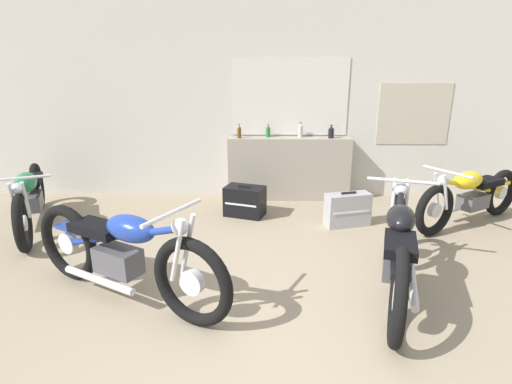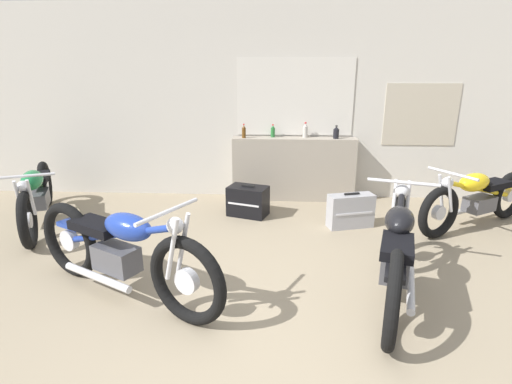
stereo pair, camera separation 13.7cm
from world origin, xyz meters
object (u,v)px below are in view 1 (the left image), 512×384
object	(u,v)px
bottle_right_center	(331,132)
motorcycle_blue	(123,253)
bottle_leftmost	(239,132)
hard_case_black	(245,201)
bottle_left_center	(268,131)
motorcycle_black	(398,250)
motorcycle_yellow	(471,195)
motorcycle_green	(30,197)
hard_case_silver	(348,210)
bottle_center	(300,130)

from	to	relation	value
bottle_right_center	motorcycle_blue	bearing A→B (deg)	-127.94
bottle_leftmost	hard_case_black	world-z (taller)	bottle_leftmost
bottle_left_center	motorcycle_blue	bearing A→B (deg)	-113.64
bottle_leftmost	bottle_left_center	size ratio (longest dim) A/B	1.09
motorcycle_black	hard_case_black	distance (m)	2.40
motorcycle_black	motorcycle_yellow	size ratio (longest dim) A/B	1.12
motorcycle_green	motorcycle_blue	world-z (taller)	motorcycle_blue
motorcycle_yellow	bottle_leftmost	bearing A→B (deg)	161.80
bottle_right_center	hard_case_silver	distance (m)	1.32
motorcycle_yellow	motorcycle_blue	size ratio (longest dim) A/B	0.90
motorcycle_yellow	hard_case_black	world-z (taller)	motorcycle_yellow
bottle_left_center	motorcycle_yellow	size ratio (longest dim) A/B	0.11
bottle_center	motorcycle_blue	size ratio (longest dim) A/B	0.11
bottle_center	motorcycle_black	distance (m)	2.85
bottle_center	motorcycle_blue	xyz separation A→B (m)	(-1.71, -2.83, -0.59)
motorcycle_black	motorcycle_blue	bearing A→B (deg)	-177.15
bottle_center	motorcycle_black	xyz separation A→B (m)	(0.61, -2.72, -0.60)
motorcycle_blue	motorcycle_yellow	bearing A→B (deg)	25.25
bottle_leftmost	motorcycle_yellow	size ratio (longest dim) A/B	0.12
motorcycle_blue	bottle_leftmost	bearing A→B (deg)	73.29
motorcycle_green	motorcycle_black	bearing A→B (deg)	-20.23
motorcycle_yellow	motorcycle_green	bearing A→B (deg)	-178.18
motorcycle_black	bottle_right_center	bearing A→B (deg)	93.88
motorcycle_yellow	hard_case_black	distance (m)	2.85
bottle_right_center	motorcycle_yellow	size ratio (longest dim) A/B	0.11
bottle_leftmost	bottle_center	world-z (taller)	bottle_center
motorcycle_green	hard_case_silver	bearing A→B (deg)	1.59
bottle_leftmost	motorcycle_blue	bearing A→B (deg)	-106.71
motorcycle_green	hard_case_black	size ratio (longest dim) A/B	3.43
bottle_center	motorcycle_blue	distance (m)	3.36
bottle_leftmost	hard_case_black	bearing A→B (deg)	-81.32
motorcycle_black	motorcycle_yellow	xyz separation A→B (m)	(1.43, 1.66, -0.05)
hard_case_black	hard_case_silver	bearing A→B (deg)	-14.54
bottle_leftmost	motorcycle_green	size ratio (longest dim) A/B	0.10
motorcycle_green	motorcycle_black	distance (m)	4.29
motorcycle_green	motorcycle_yellow	size ratio (longest dim) A/B	1.14
bottle_center	hard_case_silver	size ratio (longest dim) A/B	0.37
motorcycle_black	bottle_center	bearing A→B (deg)	102.76
motorcycle_black	hard_case_black	bearing A→B (deg)	125.92
bottle_leftmost	motorcycle_black	distance (m)	3.08
bottle_left_center	hard_case_silver	distance (m)	1.70
motorcycle_yellow	bottle_center	bearing A→B (deg)	152.72
motorcycle_blue	hard_case_black	size ratio (longest dim) A/B	3.34
bottle_left_center	bottle_center	size ratio (longest dim) A/B	0.85
bottle_leftmost	bottle_right_center	bearing A→B (deg)	0.66
motorcycle_black	motorcycle_blue	distance (m)	2.33
bottle_right_center	motorcycle_green	distance (m)	4.06
bottle_leftmost	motorcycle_green	xyz separation A→B (m)	(-2.52, -1.14, -0.63)
bottle_leftmost	motorcycle_yellow	xyz separation A→B (m)	(2.94, -0.97, -0.63)
motorcycle_yellow	hard_case_silver	distance (m)	1.54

